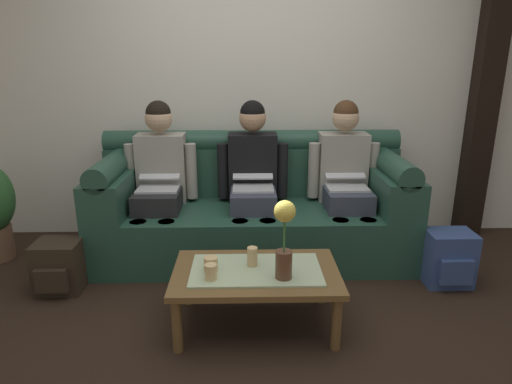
% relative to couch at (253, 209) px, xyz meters
% --- Properties ---
extents(ground_plane, '(14.00, 14.00, 0.00)m').
position_rel_couch_xyz_m(ground_plane, '(0.00, -1.17, -0.37)').
color(ground_plane, black).
extents(back_wall_patterned, '(6.00, 0.12, 2.90)m').
position_rel_couch_xyz_m(back_wall_patterned, '(0.00, 0.53, 1.08)').
color(back_wall_patterned, silver).
rests_on(back_wall_patterned, ground_plane).
extents(timber_pillar, '(0.20, 0.20, 2.90)m').
position_rel_couch_xyz_m(timber_pillar, '(1.95, 0.41, 1.08)').
color(timber_pillar, black).
rests_on(timber_pillar, ground_plane).
extents(couch, '(2.41, 0.88, 0.96)m').
position_rel_couch_xyz_m(couch, '(0.00, 0.00, 0.00)').
color(couch, '#234738').
rests_on(couch, ground_plane).
extents(person_left, '(0.56, 0.67, 1.22)m').
position_rel_couch_xyz_m(person_left, '(-0.72, -0.00, 0.29)').
color(person_left, '#232326').
rests_on(person_left, ground_plane).
extents(person_middle, '(0.56, 0.67, 1.22)m').
position_rel_couch_xyz_m(person_middle, '(0.00, -0.00, 0.29)').
color(person_middle, '#383D4C').
rests_on(person_middle, ground_plane).
extents(person_right, '(0.56, 0.67, 1.22)m').
position_rel_couch_xyz_m(person_right, '(0.72, -0.00, 0.29)').
color(person_right, '#383D4C').
rests_on(person_right, ground_plane).
extents(coffee_table, '(0.96, 0.59, 0.37)m').
position_rel_couch_xyz_m(coffee_table, '(0.00, -1.03, -0.05)').
color(coffee_table, brown).
rests_on(coffee_table, ground_plane).
extents(flower_vase, '(0.12, 0.12, 0.45)m').
position_rel_couch_xyz_m(flower_vase, '(0.15, -1.14, 0.25)').
color(flower_vase, brown).
rests_on(flower_vase, coffee_table).
extents(cup_near_left, '(0.07, 0.07, 0.09)m').
position_rel_couch_xyz_m(cup_near_left, '(-0.25, -1.15, 0.04)').
color(cup_near_left, '#DBB77A').
rests_on(cup_near_left, coffee_table).
extents(cup_near_right, '(0.08, 0.08, 0.08)m').
position_rel_couch_xyz_m(cup_near_right, '(-0.26, -1.05, 0.04)').
color(cup_near_right, '#DBB77A').
rests_on(cup_near_right, coffee_table).
extents(cup_far_center, '(0.06, 0.06, 0.11)m').
position_rel_couch_xyz_m(cup_far_center, '(-0.02, -0.99, 0.05)').
color(cup_far_center, '#DBB77A').
rests_on(cup_far_center, coffee_table).
extents(backpack_right, '(0.32, 0.29, 0.39)m').
position_rel_couch_xyz_m(backpack_right, '(1.36, -0.56, -0.18)').
color(backpack_right, '#33477A').
rests_on(backpack_right, ground_plane).
extents(backpack_left, '(0.30, 0.30, 0.35)m').
position_rel_couch_xyz_m(backpack_left, '(-1.33, -0.59, -0.19)').
color(backpack_left, '#2D2319').
rests_on(backpack_left, ground_plane).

